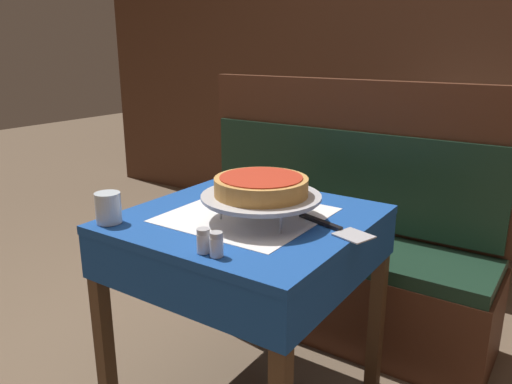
% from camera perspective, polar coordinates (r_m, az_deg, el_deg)
% --- Properties ---
extents(dining_table_front, '(0.80, 0.80, 0.77)m').
position_cam_1_polar(dining_table_front, '(1.76, -1.04, -6.03)').
color(dining_table_front, '#194799').
rests_on(dining_table_front, ground_plane).
extents(dining_table_rear, '(0.70, 0.70, 0.76)m').
position_cam_1_polar(dining_table_rear, '(3.15, 21.41, 2.71)').
color(dining_table_rear, beige).
rests_on(dining_table_rear, ground_plane).
extents(booth_bench, '(1.54, 0.45, 1.18)m').
position_cam_1_polar(booth_bench, '(2.47, 8.46, -7.19)').
color(booth_bench, '#4C2819').
rests_on(booth_bench, ground_plane).
extents(back_wall_panel, '(6.00, 0.04, 2.40)m').
position_cam_1_polar(back_wall_panel, '(3.57, 19.33, 13.51)').
color(back_wall_panel, '#4C2D1E').
rests_on(back_wall_panel, ground_plane).
extents(pizza_pan_stand, '(0.40, 0.40, 0.09)m').
position_cam_1_polar(pizza_pan_stand, '(1.65, 0.58, -0.63)').
color(pizza_pan_stand, '#ADADB2').
rests_on(pizza_pan_stand, dining_table_front).
extents(deep_dish_pizza, '(0.31, 0.31, 0.06)m').
position_cam_1_polar(deep_dish_pizza, '(1.64, 0.59, 0.73)').
color(deep_dish_pizza, '#C68E47').
rests_on(deep_dish_pizza, pizza_pan_stand).
extents(pizza_server, '(0.29, 0.14, 0.01)m').
position_cam_1_polar(pizza_server, '(1.61, 9.03, -4.07)').
color(pizza_server, '#BCBCC1').
rests_on(pizza_server, dining_table_front).
extents(water_glass_near, '(0.08, 0.08, 0.10)m').
position_cam_1_polar(water_glass_near, '(1.70, -16.53, -1.74)').
color(water_glass_near, silver).
rests_on(water_glass_near, dining_table_front).
extents(salt_shaker, '(0.04, 0.04, 0.07)m').
position_cam_1_polar(salt_shaker, '(1.41, -6.03, -5.56)').
color(salt_shaker, silver).
rests_on(salt_shaker, dining_table_front).
extents(pepper_shaker, '(0.04, 0.04, 0.07)m').
position_cam_1_polar(pepper_shaker, '(1.39, -4.55, -5.99)').
color(pepper_shaker, silver).
rests_on(pepper_shaker, dining_table_front).
extents(condiment_caddy, '(0.12, 0.12, 0.17)m').
position_cam_1_polar(condiment_caddy, '(3.08, 22.16, 5.54)').
color(condiment_caddy, black).
rests_on(condiment_caddy, dining_table_rear).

